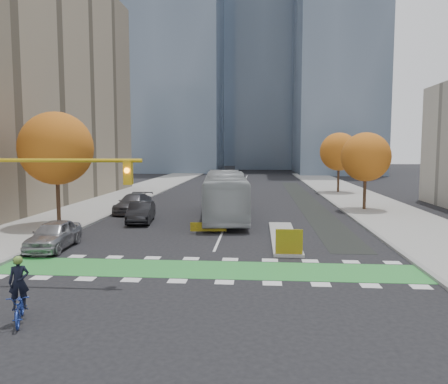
% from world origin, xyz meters
% --- Properties ---
extents(ground, '(300.00, 300.00, 0.00)m').
position_xyz_m(ground, '(0.00, 0.00, 0.00)').
color(ground, black).
rests_on(ground, ground).
extents(sidewalk_west, '(7.00, 120.00, 0.15)m').
position_xyz_m(sidewalk_west, '(-13.50, 20.00, 0.07)').
color(sidewalk_west, gray).
rests_on(sidewalk_west, ground).
extents(sidewalk_east, '(7.00, 120.00, 0.15)m').
position_xyz_m(sidewalk_east, '(13.50, 20.00, 0.07)').
color(sidewalk_east, gray).
rests_on(sidewalk_east, ground).
extents(curb_west, '(0.30, 120.00, 0.16)m').
position_xyz_m(curb_west, '(-10.00, 20.00, 0.07)').
color(curb_west, gray).
rests_on(curb_west, ground).
extents(curb_east, '(0.30, 120.00, 0.16)m').
position_xyz_m(curb_east, '(10.00, 20.00, 0.07)').
color(curb_east, gray).
rests_on(curb_east, ground).
extents(bike_crossing, '(20.00, 3.00, 0.01)m').
position_xyz_m(bike_crossing, '(0.00, 1.50, 0.01)').
color(bike_crossing, '#2D8937').
rests_on(bike_crossing, ground).
extents(centre_line, '(0.15, 70.00, 0.01)m').
position_xyz_m(centre_line, '(0.00, 40.00, 0.01)').
color(centre_line, silver).
rests_on(centre_line, ground).
extents(bike_lane_paint, '(2.50, 50.00, 0.01)m').
position_xyz_m(bike_lane_paint, '(7.50, 30.00, 0.01)').
color(bike_lane_paint, black).
rests_on(bike_lane_paint, ground).
extents(median_island, '(1.60, 10.00, 0.16)m').
position_xyz_m(median_island, '(4.00, 9.00, 0.08)').
color(median_island, gray).
rests_on(median_island, ground).
extents(hazard_board, '(1.40, 0.12, 1.30)m').
position_xyz_m(hazard_board, '(4.00, 4.20, 0.80)').
color(hazard_board, yellow).
rests_on(hazard_board, median_island).
extents(tower_nw, '(22.00, 22.00, 70.00)m').
position_xyz_m(tower_nw, '(-18.00, 90.00, 35.00)').
color(tower_nw, '#47566B').
rests_on(tower_nw, ground).
extents(tower_nc, '(20.00, 20.00, 90.00)m').
position_xyz_m(tower_nc, '(6.00, 110.00, 45.00)').
color(tower_nc, '#47566B').
rests_on(tower_nc, ground).
extents(tower_ne, '(18.00, 24.00, 60.00)m').
position_xyz_m(tower_ne, '(20.00, 85.00, 30.00)').
color(tower_ne, '#47566B').
rests_on(tower_ne, ground).
extents(tower_far, '(26.00, 26.00, 80.00)m').
position_xyz_m(tower_far, '(-4.00, 140.00, 40.00)').
color(tower_far, '#47566B').
rests_on(tower_far, ground).
extents(tree_west, '(5.20, 5.20, 8.22)m').
position_xyz_m(tree_west, '(-12.00, 12.00, 5.62)').
color(tree_west, '#332114').
rests_on(tree_west, ground).
extents(tree_east_near, '(4.40, 4.40, 7.08)m').
position_xyz_m(tree_east_near, '(12.00, 22.00, 4.86)').
color(tree_east_near, '#332114').
rests_on(tree_east_near, ground).
extents(tree_east_far, '(4.80, 4.80, 7.65)m').
position_xyz_m(tree_east_far, '(12.50, 38.00, 5.24)').
color(tree_east_far, '#332114').
rests_on(tree_east_far, ground).
extents(traffic_signal_west, '(8.53, 0.56, 5.20)m').
position_xyz_m(traffic_signal_west, '(-7.93, -0.51, 4.03)').
color(traffic_signal_west, '#BF9914').
rests_on(traffic_signal_west, ground).
extents(cyclist, '(1.37, 2.00, 2.19)m').
position_xyz_m(cyclist, '(-5.22, -5.16, 0.73)').
color(cyclist, navy).
rests_on(cyclist, ground).
extents(bus, '(4.41, 13.82, 3.78)m').
position_xyz_m(bus, '(-0.29, 16.62, 1.89)').
color(bus, '#A8ACB0').
rests_on(bus, ground).
extents(parked_car_a, '(2.13, 4.81, 1.61)m').
position_xyz_m(parked_car_a, '(-9.00, 5.00, 0.80)').
color(parked_car_a, '#9E9EA3').
rests_on(parked_car_a, ground).
extents(parked_car_b, '(2.27, 4.98, 1.58)m').
position_xyz_m(parked_car_b, '(-6.50, 14.07, 0.79)').
color(parked_car_b, black).
rests_on(parked_car_b, ground).
extents(parked_car_c, '(2.55, 5.74, 1.64)m').
position_xyz_m(parked_car_c, '(-8.54, 19.07, 0.82)').
color(parked_car_c, '#47464B').
rests_on(parked_car_c, ground).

